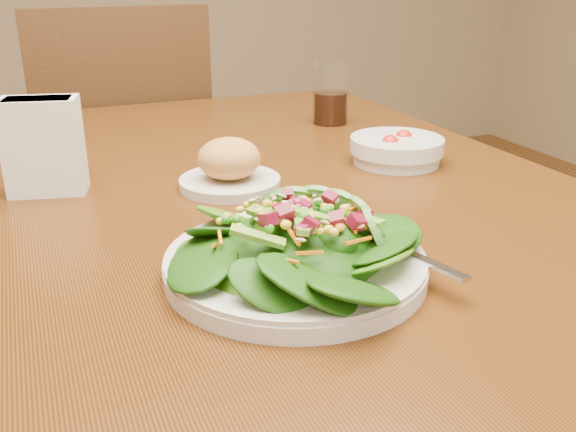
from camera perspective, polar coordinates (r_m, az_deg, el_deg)
name	(u,v)px	position (r m, az deg, el deg)	size (l,w,h in m)	color
dining_table	(277,255)	(0.97, -0.98, -3.46)	(0.90, 1.40, 0.75)	#4D2C0E
chair_far	(124,180)	(1.79, -14.35, 3.11)	(0.45, 0.46, 0.97)	#3D2611
salad_plate	(304,248)	(0.68, 1.41, -2.82)	(0.28, 0.28, 0.08)	silver
bread_plate	(229,168)	(0.94, -5.23, 4.29)	(0.15, 0.15, 0.08)	silver
tomato_bowl	(396,150)	(1.08, 9.62, 5.84)	(0.15, 0.15, 0.05)	silver
drinking_glass	(331,97)	(1.33, 3.81, 10.51)	(0.07, 0.07, 0.13)	silver
napkin_holder	(43,144)	(0.97, -20.93, 6.02)	(0.12, 0.08, 0.14)	white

